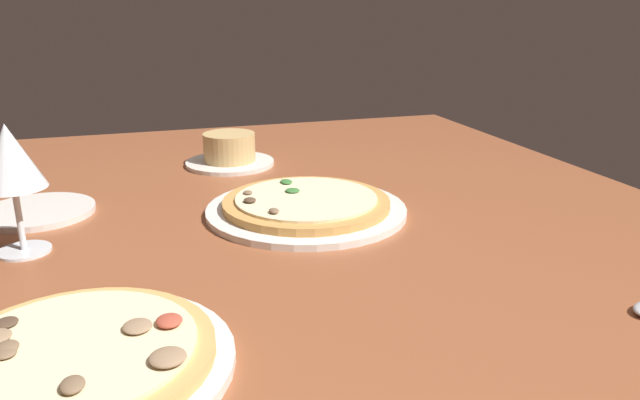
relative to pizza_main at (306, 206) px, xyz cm
name	(u,v)px	position (x,y,z in cm)	size (l,w,h in cm)	color
dining_table	(334,239)	(-6.49, -2.28, -3.15)	(150.00, 110.00, 4.00)	brown
pizza_main	(306,206)	(0.00, 0.00, 0.00)	(30.03, 30.03, 3.25)	silver
pizza_side	(77,359)	(-33.63, 30.41, 0.06)	(27.20, 27.20, 3.39)	silver
ramekin_on_saucer	(229,152)	(31.54, 6.19, 1.43)	(16.99, 16.99, 6.23)	silver
wine_glass_far	(10,161)	(-3.51, 38.41, 10.83)	(7.98, 7.98, 16.58)	silver
side_plate	(38,211)	(11.69, 38.46, -0.70)	(16.46, 16.46, 0.90)	silver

